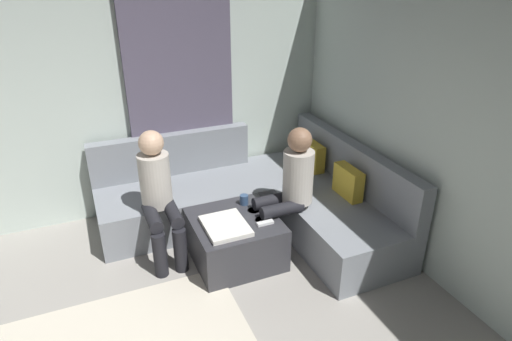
# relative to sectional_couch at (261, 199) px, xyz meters

# --- Properties ---
(wall_left) EXTENTS (0.12, 6.00, 2.70)m
(wall_left) POSITION_rel_sectional_couch_xyz_m (-0.86, -1.88, 1.07)
(wall_left) COLOR silver
(wall_left) RESTS_ON ground_plane
(curtain_panel) EXTENTS (0.06, 1.10, 2.50)m
(curtain_panel) POSITION_rel_sectional_couch_xyz_m (-0.76, -0.58, 0.97)
(curtain_panel) COLOR #595166
(curtain_panel) RESTS_ON ground_plane
(sectional_couch) EXTENTS (2.10, 2.55, 0.87)m
(sectional_couch) POSITION_rel_sectional_couch_xyz_m (0.00, 0.00, 0.00)
(sectional_couch) COLOR gray
(sectional_couch) RESTS_ON ground_plane
(ottoman) EXTENTS (0.76, 0.76, 0.42)m
(ottoman) POSITION_rel_sectional_couch_xyz_m (0.48, -0.47, -0.07)
(ottoman) COLOR #333338
(ottoman) RESTS_ON ground_plane
(folded_blanket) EXTENTS (0.44, 0.36, 0.04)m
(folded_blanket) POSITION_rel_sectional_couch_xyz_m (0.58, -0.59, 0.16)
(folded_blanket) COLOR white
(folded_blanket) RESTS_ON ottoman
(coffee_mug) EXTENTS (0.08, 0.08, 0.10)m
(coffee_mug) POSITION_rel_sectional_couch_xyz_m (0.26, -0.29, 0.19)
(coffee_mug) COLOR #334C72
(coffee_mug) RESTS_ON ottoman
(game_remote) EXTENTS (0.05, 0.15, 0.02)m
(game_remote) POSITION_rel_sectional_couch_xyz_m (0.66, -0.25, 0.15)
(game_remote) COLOR white
(game_remote) RESTS_ON ottoman
(person_on_couch_back) EXTENTS (0.30, 0.60, 1.20)m
(person_on_couch_back) POSITION_rel_sectional_couch_xyz_m (0.49, 0.06, 0.38)
(person_on_couch_back) COLOR black
(person_on_couch_back) RESTS_ON ground_plane
(person_on_couch_side) EXTENTS (0.60, 0.30, 1.20)m
(person_on_couch_side) POSITION_rel_sectional_couch_xyz_m (0.15, -1.06, 0.38)
(person_on_couch_side) COLOR black
(person_on_couch_side) RESTS_ON ground_plane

